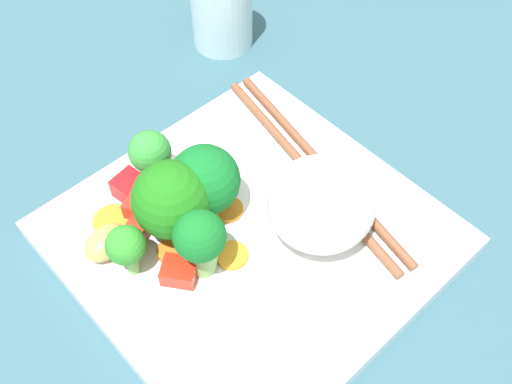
{
  "coord_description": "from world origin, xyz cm",
  "views": [
    {
      "loc": [
        17.67,
        19.21,
        40.63
      ],
      "look_at": [
        -1.86,
        -1.35,
        3.77
      ],
      "focal_mm": 42.15,
      "sensor_mm": 36.0,
      "label": 1
    }
  ],
  "objects_px": {
    "drinking_glass": "(222,6)",
    "carrot_slice_3": "(114,222)",
    "rice_mound": "(321,204)",
    "broccoli_floret_3": "(205,181)",
    "square_plate": "(251,237)",
    "chopstick_pair": "(314,166)"
  },
  "relations": [
    {
      "from": "broccoli_floret_3",
      "to": "drinking_glass",
      "type": "xyz_separation_m",
      "value": [
        -0.16,
        -0.17,
        -0.01
      ]
    },
    {
      "from": "broccoli_floret_3",
      "to": "carrot_slice_3",
      "type": "relative_size",
      "value": 2.14
    },
    {
      "from": "rice_mound",
      "to": "chopstick_pair",
      "type": "height_order",
      "value": "rice_mound"
    },
    {
      "from": "square_plate",
      "to": "carrot_slice_3",
      "type": "bearing_deg",
      "value": -46.32
    },
    {
      "from": "rice_mound",
      "to": "broccoli_floret_3",
      "type": "bearing_deg",
      "value": -56.09
    },
    {
      "from": "broccoli_floret_3",
      "to": "carrot_slice_3",
      "type": "xyz_separation_m",
      "value": [
        0.06,
        -0.04,
        -0.03
      ]
    },
    {
      "from": "broccoli_floret_3",
      "to": "chopstick_pair",
      "type": "distance_m",
      "value": 0.1
    },
    {
      "from": "rice_mound",
      "to": "chopstick_pair",
      "type": "bearing_deg",
      "value": -134.05
    },
    {
      "from": "square_plate",
      "to": "carrot_slice_3",
      "type": "relative_size",
      "value": 8.34
    },
    {
      "from": "rice_mound",
      "to": "carrot_slice_3",
      "type": "xyz_separation_m",
      "value": [
        0.11,
        -0.11,
        -0.03
      ]
    },
    {
      "from": "carrot_slice_3",
      "to": "drinking_glass",
      "type": "height_order",
      "value": "drinking_glass"
    },
    {
      "from": "square_plate",
      "to": "chopstick_pair",
      "type": "height_order",
      "value": "chopstick_pair"
    },
    {
      "from": "square_plate",
      "to": "chopstick_pair",
      "type": "relative_size",
      "value": 1.1
    },
    {
      "from": "square_plate",
      "to": "chopstick_pair",
      "type": "xyz_separation_m",
      "value": [
        -0.08,
        -0.01,
        0.01
      ]
    },
    {
      "from": "carrot_slice_3",
      "to": "drinking_glass",
      "type": "bearing_deg",
      "value": -150.61
    },
    {
      "from": "square_plate",
      "to": "carrot_slice_3",
      "type": "distance_m",
      "value": 0.11
    },
    {
      "from": "chopstick_pair",
      "to": "broccoli_floret_3",
      "type": "bearing_deg",
      "value": 84.74
    },
    {
      "from": "broccoli_floret_3",
      "to": "drinking_glass",
      "type": "distance_m",
      "value": 0.24
    },
    {
      "from": "rice_mound",
      "to": "broccoli_floret_3",
      "type": "distance_m",
      "value": 0.09
    },
    {
      "from": "chopstick_pair",
      "to": "drinking_glass",
      "type": "distance_m",
      "value": 0.21
    },
    {
      "from": "rice_mound",
      "to": "drinking_glass",
      "type": "relative_size",
      "value": 0.94
    },
    {
      "from": "drinking_glass",
      "to": "carrot_slice_3",
      "type": "bearing_deg",
      "value": 29.39
    }
  ]
}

